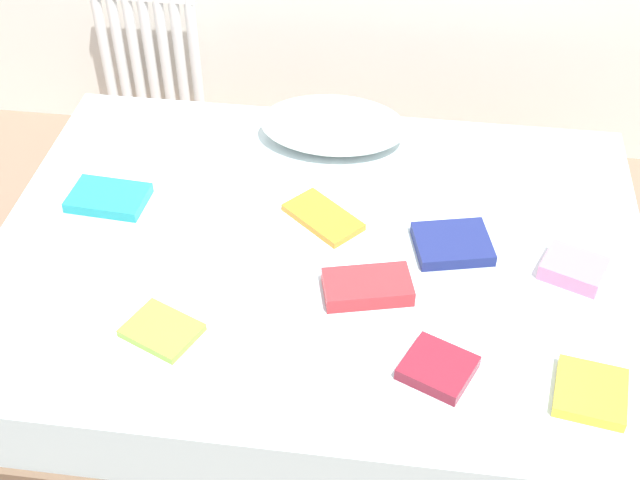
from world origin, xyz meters
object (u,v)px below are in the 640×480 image
(textbook_lime, at_px, (162,330))
(textbook_teal, at_px, (109,198))
(textbook_red, at_px, (367,287))
(textbook_yellow, at_px, (591,392))
(textbook_orange, at_px, (322,217))
(bed, at_px, (318,305))
(textbook_pink, at_px, (574,268))
(textbook_maroon, at_px, (438,368))
(radiator, at_px, (150,55))
(pillow, at_px, (333,125))
(textbook_navy, at_px, (452,244))

(textbook_lime, distance_m, textbook_teal, 0.61)
(textbook_lime, distance_m, textbook_red, 0.58)
(textbook_lime, bearing_deg, textbook_red, 47.04)
(textbook_teal, relative_size, textbook_yellow, 1.32)
(textbook_orange, bearing_deg, bed, -47.11)
(textbook_pink, xyz_separation_m, textbook_red, (-0.58, -0.15, -0.00))
(bed, height_order, textbook_teal, textbook_teal)
(textbook_maroon, xyz_separation_m, textbook_red, (-0.21, 0.26, 0.01))
(textbook_maroon, bearing_deg, textbook_lime, -158.98)
(textbook_lime, bearing_deg, textbook_pink, 42.88)
(radiator, xyz_separation_m, textbook_orange, (0.88, -1.08, 0.10))
(textbook_orange, xyz_separation_m, textbook_pink, (0.75, -0.15, 0.01))
(textbook_red, bearing_deg, pillow, 90.05)
(textbook_maroon, relative_size, textbook_yellow, 0.94)
(textbook_orange, bearing_deg, textbook_yellow, 2.72)
(bed, bearing_deg, textbook_yellow, -31.86)
(radiator, relative_size, textbook_pink, 3.39)
(textbook_maroon, distance_m, textbook_pink, 0.56)
(textbook_lime, bearing_deg, radiator, 131.84)
(textbook_orange, height_order, textbook_red, textbook_red)
(textbook_orange, bearing_deg, textbook_lime, -84.09)
(bed, distance_m, textbook_orange, 0.29)
(pillow, relative_size, textbook_red, 2.05)
(textbook_teal, xyz_separation_m, textbook_navy, (1.09, -0.08, 0.00))
(textbook_lime, distance_m, textbook_pink, 1.18)
(textbook_maroon, bearing_deg, textbook_yellow, 19.95)
(pillow, distance_m, textbook_pink, 0.96)
(radiator, bearing_deg, textbook_yellow, -45.61)
(textbook_teal, bearing_deg, pillow, 36.80)
(radiator, relative_size, pillow, 1.15)
(textbook_pink, distance_m, textbook_red, 0.60)
(bed, distance_m, pillow, 0.63)
(bed, bearing_deg, pillow, 92.23)
(textbook_teal, bearing_deg, bed, -5.75)
(textbook_teal, xyz_separation_m, textbook_red, (0.85, -0.30, 0.01))
(radiator, height_order, textbook_lime, radiator)
(textbook_navy, bearing_deg, textbook_orange, 155.13)
(textbook_maroon, xyz_separation_m, textbook_pink, (0.38, 0.42, 0.01))
(pillow, distance_m, textbook_yellow, 1.28)
(textbook_maroon, xyz_separation_m, textbook_yellow, (0.38, -0.03, -0.00))
(textbook_orange, distance_m, textbook_pink, 0.77)
(bed, bearing_deg, textbook_maroon, -49.92)
(textbook_pink, relative_size, textbook_red, 0.69)
(textbook_orange, relative_size, textbook_lime, 1.30)
(textbook_maroon, distance_m, textbook_teal, 1.20)
(textbook_navy, bearing_deg, textbook_lime, -163.65)
(radiator, bearing_deg, bed, -53.75)
(bed, distance_m, textbook_yellow, 0.93)
(textbook_teal, relative_size, textbook_red, 0.98)
(bed, relative_size, textbook_orange, 8.11)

